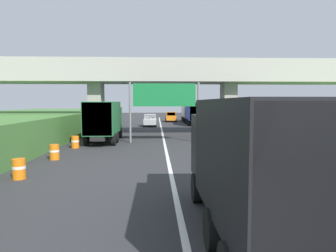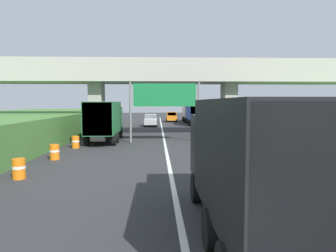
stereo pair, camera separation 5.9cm
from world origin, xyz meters
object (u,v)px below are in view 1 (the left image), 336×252
object	(u,v)px
truck_blue	(195,112)
construction_barrel_4	(91,135)
construction_barrel_3	(75,142)
truck_black	(252,161)
overhead_highway_sign	(164,99)
truck_green	(105,119)
truck_white	(189,111)
construction_barrel_1	(19,169)
car_silver	(150,120)
car_orange	(171,117)
construction_barrel_2	(54,152)

from	to	relation	value
truck_blue	construction_barrel_4	size ratio (longest dim) A/B	8.11
construction_barrel_3	truck_black	bearing A→B (deg)	-61.41
overhead_highway_sign	truck_green	size ratio (longest dim) A/B	0.81
truck_white	construction_barrel_1	xyz separation A→B (m)	(-11.86, -39.42, -1.47)
truck_blue	car_silver	distance (m)	7.15
truck_white	car_silver	bearing A→B (deg)	-124.19
truck_blue	construction_barrel_3	size ratio (longest dim) A/B	8.11
truck_white	construction_barrel_3	size ratio (longest dim) A/B	8.11
car_orange	construction_barrel_3	bearing A→B (deg)	-105.60
truck_white	truck_black	xyz separation A→B (m)	(-3.47, -45.60, 0.00)
truck_black	car_orange	distance (m)	46.14
car_silver	construction_barrel_1	distance (m)	30.08
truck_green	car_silver	xyz separation A→B (m)	(3.54, 17.01, -1.08)
truck_white	car_orange	bearing A→B (deg)	170.60
construction_barrel_2	construction_barrel_4	distance (m)	9.13
construction_barrel_1	truck_white	bearing A→B (deg)	73.26
overhead_highway_sign	construction_barrel_4	world-z (taller)	overhead_highway_sign
truck_white	construction_barrel_1	distance (m)	41.20
construction_barrel_4	construction_barrel_1	bearing A→B (deg)	-91.19
truck_green	construction_barrel_3	world-z (taller)	truck_green
construction_barrel_1	truck_green	bearing A→B (deg)	82.50
truck_green	truck_black	size ratio (longest dim) A/B	1.00
car_orange	car_silver	size ratio (longest dim) A/B	1.00
truck_blue	construction_barrel_3	xyz separation A→B (m)	(-11.80, -22.89, -1.47)
car_silver	construction_barrel_3	xyz separation A→B (m)	(-5.15, -20.50, -0.40)
truck_blue	construction_barrel_2	xyz separation A→B (m)	(-11.82, -27.45, -1.47)
truck_black	construction_barrel_4	world-z (taller)	truck_black
car_silver	construction_barrel_3	size ratio (longest dim) A/B	4.56
truck_green	construction_barrel_1	size ratio (longest dim) A/B	8.11
construction_barrel_1	construction_barrel_3	bearing A→B (deg)	89.65
construction_barrel_4	car_silver	bearing A→B (deg)	72.84
construction_barrel_4	truck_black	bearing A→B (deg)	-67.79
car_silver	construction_barrel_4	size ratio (longest dim) A/B	4.56
construction_barrel_3	car_orange	bearing A→B (deg)	74.40
truck_green	car_orange	world-z (taller)	truck_green
car_silver	construction_barrel_2	world-z (taller)	car_silver
overhead_highway_sign	car_silver	bearing A→B (deg)	94.97
truck_white	car_silver	size ratio (longest dim) A/B	1.78
truck_black	construction_barrel_1	size ratio (longest dim) A/B	8.11
car_orange	construction_barrel_2	distance (m)	36.43
truck_white	truck_green	world-z (taller)	same
construction_barrel_3	construction_barrel_2	bearing A→B (deg)	-90.20
overhead_highway_sign	construction_barrel_3	bearing A→B (deg)	-157.39
truck_blue	car_silver	xyz separation A→B (m)	(-6.65, -2.38, -1.08)
car_orange	truck_green	bearing A→B (deg)	-104.37
construction_barrel_3	truck_blue	bearing A→B (deg)	62.73
construction_barrel_2	truck_black	bearing A→B (deg)	-52.11
truck_blue	construction_barrel_4	world-z (taller)	truck_blue
overhead_highway_sign	truck_green	xyz separation A→B (m)	(-5.08, 0.71, -1.76)
truck_blue	construction_barrel_2	world-z (taller)	truck_blue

